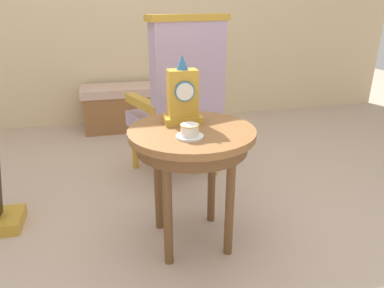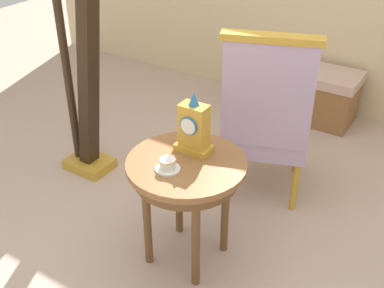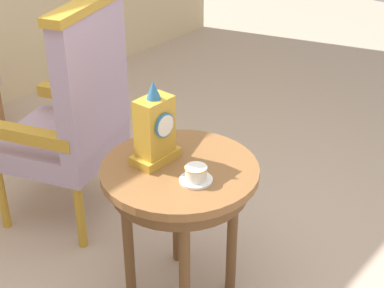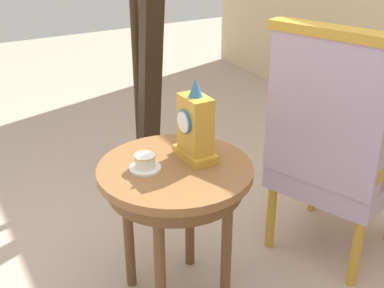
{
  "view_description": "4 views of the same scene",
  "coord_description": "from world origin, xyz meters",
  "views": [
    {
      "loc": [
        -0.29,
        -1.56,
        1.19
      ],
      "look_at": [
        0.11,
        0.08,
        0.52
      ],
      "focal_mm": 32.68,
      "sensor_mm": 36.0,
      "label": 1
    },
    {
      "loc": [
        1.2,
        -1.73,
        1.97
      ],
      "look_at": [
        0.07,
        0.05,
        0.69
      ],
      "focal_mm": 45.13,
      "sensor_mm": 36.0,
      "label": 2
    },
    {
      "loc": [
        -1.35,
        -1.28,
        1.81
      ],
      "look_at": [
        0.18,
        -0.01,
        0.69
      ],
      "focal_mm": 54.39,
      "sensor_mm": 36.0,
      "label": 3
    },
    {
      "loc": [
        1.62,
        -0.83,
        1.56
      ],
      "look_at": [
        0.03,
        0.09,
        0.69
      ],
      "focal_mm": 46.8,
      "sensor_mm": 36.0,
      "label": 4
    }
  ],
  "objects": [
    {
      "name": "teacup_left",
      "position": [
        0.05,
        -0.14,
        0.67
      ],
      "size": [
        0.12,
        0.12,
        0.06
      ],
      "color": "white",
      "rests_on": "side_table"
    },
    {
      "name": "window_bench",
      "position": [
        -0.05,
        1.95,
        0.22
      ],
      "size": [
        1.0,
        0.4,
        0.44
      ],
      "color": "#CCA893",
      "rests_on": "ground"
    },
    {
      "name": "mantel_clock",
      "position": [
        0.06,
        0.08,
        0.77
      ],
      "size": [
        0.19,
        0.11,
        0.34
      ],
      "color": "gold",
      "rests_on": "side_table"
    },
    {
      "name": "armchair",
      "position": [
        0.19,
        0.73,
        0.59
      ],
      "size": [
        0.69,
        0.68,
        1.14
      ],
      "color": "#B299B7",
      "rests_on": "ground"
    },
    {
      "name": "side_table",
      "position": [
        0.09,
        -0.02,
        0.55
      ],
      "size": [
        0.62,
        0.62,
        0.64
      ],
      "color": "brown",
      "rests_on": "ground"
    },
    {
      "name": "ground_plane",
      "position": [
        0.0,
        0.0,
        0.0
      ],
      "size": [
        10.0,
        10.0,
        0.0
      ],
      "primitive_type": "plane",
      "color": "#BCA38E"
    }
  ]
}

